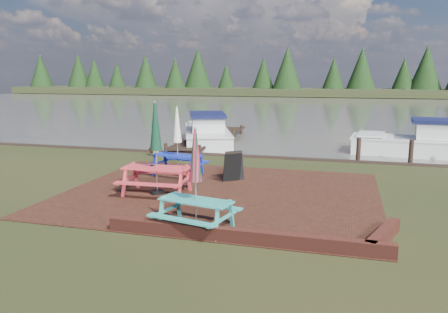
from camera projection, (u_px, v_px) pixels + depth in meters
name	position (u px, v px, depth m)	size (l,w,h in m)	color
ground	(211.00, 203.00, 11.88)	(120.00, 120.00, 0.00)	black
paving	(221.00, 193.00, 12.82)	(9.00, 7.50, 0.02)	#361A11
brick_wall	(275.00, 236.00, 9.00)	(6.21, 1.79, 0.30)	#4C1E16
water	(313.00, 107.00, 46.90)	(120.00, 60.00, 0.02)	#414038
far_treeline	(327.00, 76.00, 73.74)	(120.00, 10.00, 8.10)	black
picnic_table_teal	(196.00, 195.00, 9.68)	(1.93, 1.79, 2.29)	teal
picnic_table_red	(156.00, 163.00, 12.55)	(2.01, 1.81, 2.67)	#D3363E
picnic_table_blue	(178.00, 152.00, 14.98)	(1.94, 1.79, 2.37)	#1629A9
chalkboard	(234.00, 166.00, 14.21)	(0.62, 0.86, 0.96)	black
jetty	(211.00, 137.00, 23.46)	(1.76, 9.08, 1.00)	black
boat_jetty	(207.00, 134.00, 22.98)	(4.34, 6.81, 1.87)	silver
boat_near	(433.00, 144.00, 19.72)	(6.96, 3.00, 1.83)	silver
person	(155.00, 137.00, 18.55)	(0.60, 0.39, 1.65)	gray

